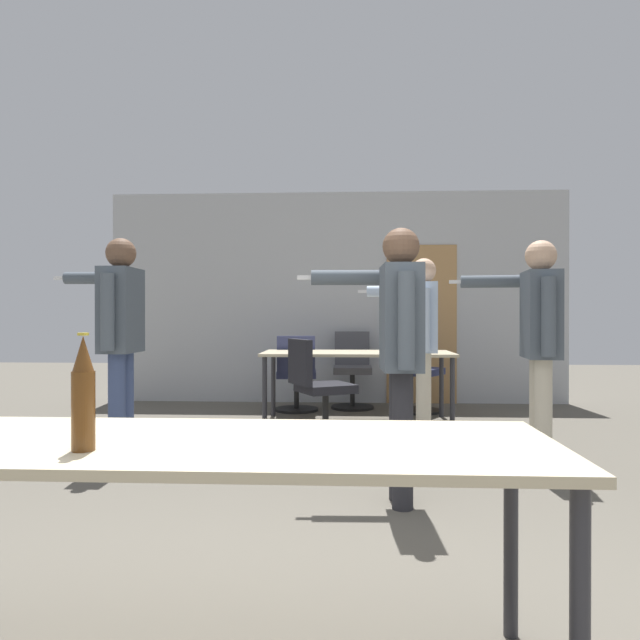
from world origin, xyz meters
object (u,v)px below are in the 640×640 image
person_left_plaid (399,337)px  office_chair_far_left (318,392)px  office_chair_far_right (352,372)px  beer_bottle (83,395)px  office_chair_near_pushed (296,377)px  person_center_tall (422,331)px  person_right_polo (119,325)px  office_chair_side_rolled (416,375)px  person_near_casual (539,330)px

person_left_plaid → office_chair_far_left: size_ratio=1.81×
office_chair_far_right → beer_bottle: 5.55m
person_left_plaid → office_chair_near_pushed: size_ratio=1.84×
office_chair_far_left → person_center_tall: bearing=59.0°
person_right_polo → office_chair_side_rolled: 3.51m
person_center_tall → office_chair_far_right: size_ratio=1.77×
person_left_plaid → beer_bottle: (-1.05, -1.85, -0.10)m
person_left_plaid → office_chair_far_left: bearing=15.6°
person_right_polo → person_near_casual: size_ratio=1.03×
office_chair_side_rolled → beer_bottle: bearing=-72.7°
office_chair_far_left → office_chair_near_pushed: office_chair_far_left is taller
person_near_casual → office_chair_side_rolled: 2.55m
person_right_polo → office_chair_far_left: size_ratio=1.90×
person_right_polo → person_center_tall: 2.61m
person_near_casual → person_left_plaid: bearing=134.3°
office_chair_near_pushed → person_near_casual: bearing=-54.3°
person_right_polo → person_center_tall: size_ratio=1.05×
person_center_tall → beer_bottle: size_ratio=4.96×
person_center_tall → office_chair_near_pushed: person_center_tall is taller
person_left_plaid → person_near_casual: 1.39m
person_center_tall → office_chair_far_left: (-0.95, 0.05, -0.57)m
person_near_casual → office_chair_far_left: bearing=65.8°
office_chair_far_right → person_center_tall: bearing=108.5°
person_center_tall → office_chair_near_pushed: bearing=49.3°
person_left_plaid → person_right_polo: bearing=63.9°
person_center_tall → beer_bottle: bearing=166.7°
person_right_polo → person_near_casual: (3.19, -0.10, -0.03)m
office_chair_far_left → office_chair_near_pushed: size_ratio=1.02×
person_center_tall → office_chair_far_left: person_center_tall is taller
office_chair_far_left → person_left_plaid: bearing=-10.4°
person_left_plaid → office_chair_far_left: person_left_plaid is taller
office_chair_far_left → office_chair_side_rolled: bearing=114.7°
office_chair_far_right → office_chair_side_rolled: 0.82m
person_right_polo → person_near_casual: person_right_polo is taller
office_chair_near_pushed → person_left_plaid: bearing=-78.5°
office_chair_far_right → beer_bottle: (-0.80, -5.47, 0.46)m
beer_bottle → person_left_plaid: bearing=60.5°
person_near_casual → office_chair_far_right: bearing=32.8°
office_chair_side_rolled → person_near_casual: bearing=-41.6°
person_center_tall → person_left_plaid: bearing=176.3°
person_left_plaid → office_chair_far_right: person_left_plaid is taller
office_chair_far_right → office_chair_side_rolled: size_ratio=0.99×
person_right_polo → person_center_tall: (2.46, 0.86, -0.06)m
person_center_tall → office_chair_far_right: (-0.62, 1.81, -0.55)m
person_right_polo → office_chair_near_pushed: size_ratio=1.93×
person_right_polo → office_chair_side_rolled: person_right_polo is taller
person_near_casual → office_chair_far_right: 3.14m
office_chair_far_right → office_chair_far_left: (-0.33, -1.76, -0.01)m
person_center_tall → office_chair_near_pushed: (-1.28, 1.46, -0.58)m
office_chair_far_right → person_right_polo: bearing=54.9°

